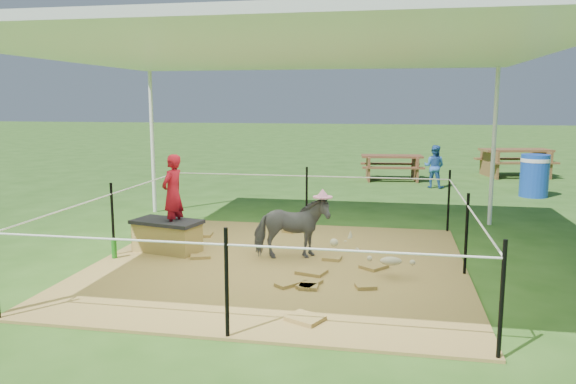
% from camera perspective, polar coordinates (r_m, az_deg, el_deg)
% --- Properties ---
extents(ground, '(90.00, 90.00, 0.00)m').
position_cam_1_polar(ground, '(7.15, -0.90, -7.50)').
color(ground, '#2D5919').
rests_on(ground, ground).
extents(hay_patch, '(4.60, 4.60, 0.03)m').
position_cam_1_polar(hay_patch, '(7.14, -0.90, -7.39)').
color(hay_patch, brown).
rests_on(hay_patch, ground).
extents(canopy_tent, '(6.30, 6.30, 2.90)m').
position_cam_1_polar(canopy_tent, '(6.87, -0.96, 14.52)').
color(canopy_tent, silver).
rests_on(canopy_tent, ground).
extents(rope_fence, '(4.54, 4.54, 1.00)m').
position_cam_1_polar(rope_fence, '(6.99, -0.91, -2.45)').
color(rope_fence, black).
rests_on(rope_fence, ground).
extents(straw_bale, '(0.95, 0.62, 0.39)m').
position_cam_1_polar(straw_bale, '(7.83, -12.16, -4.53)').
color(straw_bale, olive).
rests_on(straw_bale, hay_patch).
extents(dark_cloth, '(1.01, 0.69, 0.05)m').
position_cam_1_polar(dark_cloth, '(7.79, -12.22, -2.97)').
color(dark_cloth, black).
rests_on(dark_cloth, straw_bale).
extents(woman, '(0.33, 0.43, 1.04)m').
position_cam_1_polar(woman, '(7.66, -11.65, 0.63)').
color(woman, '#A40F1E').
rests_on(woman, straw_bale).
extents(green_bottle, '(0.08, 0.08, 0.24)m').
position_cam_1_polar(green_bottle, '(7.69, -17.24, -5.55)').
color(green_bottle, '#1B7018').
rests_on(green_bottle, hay_patch).
extents(pony, '(1.04, 0.68, 0.81)m').
position_cam_1_polar(pony, '(7.26, 0.36, -3.68)').
color(pony, '#4C4C51').
rests_on(pony, hay_patch).
extents(pink_hat, '(0.25, 0.25, 0.12)m').
position_cam_1_polar(pink_hat, '(7.17, 0.36, -0.07)').
color(pink_hat, pink).
rests_on(pink_hat, pony).
extents(foal, '(0.83, 0.52, 0.44)m').
position_cam_1_polar(foal, '(6.65, 10.42, -6.70)').
color(foal, '#C8BC92').
rests_on(foal, hay_patch).
extents(trash_barrel, '(0.62, 0.62, 0.92)m').
position_cam_1_polar(trash_barrel, '(13.27, 23.75, 1.52)').
color(trash_barrel, '#1641AB').
rests_on(trash_barrel, ground).
extents(picnic_table_near, '(1.68, 1.29, 0.65)m').
position_cam_1_polar(picnic_table_near, '(15.03, 10.46, 2.46)').
color(picnic_table_near, '#542F1C').
rests_on(picnic_table_near, ground).
extents(picnic_table_far, '(2.06, 1.67, 0.76)m').
position_cam_1_polar(picnic_table_far, '(16.64, 22.06, 2.76)').
color(picnic_table_far, brown).
rests_on(picnic_table_far, ground).
extents(distant_person, '(0.60, 0.53, 1.03)m').
position_cam_1_polar(distant_person, '(13.83, 14.63, 2.51)').
color(distant_person, '#2E5FAF').
rests_on(distant_person, ground).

